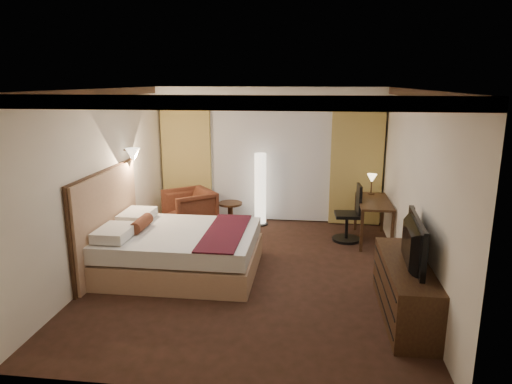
# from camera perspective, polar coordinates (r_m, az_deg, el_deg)

# --- Properties ---
(floor) EXTENTS (4.50, 5.50, 0.01)m
(floor) POSITION_cam_1_polar(r_m,az_deg,el_deg) (6.98, -0.41, -9.99)
(floor) COLOR black
(floor) RESTS_ON ground
(ceiling) EXTENTS (4.50, 5.50, 0.01)m
(ceiling) POSITION_cam_1_polar(r_m,az_deg,el_deg) (6.39, -0.46, 12.76)
(ceiling) COLOR white
(ceiling) RESTS_ON back_wall
(back_wall) EXTENTS (4.50, 0.02, 2.70)m
(back_wall) POSITION_cam_1_polar(r_m,az_deg,el_deg) (9.24, 1.81, 4.65)
(back_wall) COLOR beige
(back_wall) RESTS_ON floor
(left_wall) EXTENTS (0.02, 5.50, 2.70)m
(left_wall) POSITION_cam_1_polar(r_m,az_deg,el_deg) (7.20, -18.49, 1.32)
(left_wall) COLOR beige
(left_wall) RESTS_ON floor
(right_wall) EXTENTS (0.02, 5.50, 2.70)m
(right_wall) POSITION_cam_1_polar(r_m,az_deg,el_deg) (6.65, 19.16, 0.29)
(right_wall) COLOR beige
(right_wall) RESTS_ON floor
(crown_molding) EXTENTS (4.50, 5.50, 0.12)m
(crown_molding) POSITION_cam_1_polar(r_m,az_deg,el_deg) (6.39, -0.45, 12.22)
(crown_molding) COLOR black
(crown_molding) RESTS_ON ceiling
(soffit) EXTENTS (4.50, 0.50, 0.20)m
(soffit) POSITION_cam_1_polar(r_m,az_deg,el_deg) (8.88, 1.72, 12.39)
(soffit) COLOR white
(soffit) RESTS_ON ceiling
(curtain_sheer) EXTENTS (2.48, 0.04, 2.45)m
(curtain_sheer) POSITION_cam_1_polar(r_m,az_deg,el_deg) (9.18, 1.76, 3.96)
(curtain_sheer) COLOR silver
(curtain_sheer) RESTS_ON back_wall
(curtain_left_drape) EXTENTS (1.00, 0.14, 2.45)m
(curtain_left_drape) POSITION_cam_1_polar(r_m,az_deg,el_deg) (9.43, -8.64, 4.07)
(curtain_left_drape) COLOR tan
(curtain_left_drape) RESTS_ON back_wall
(curtain_right_drape) EXTENTS (1.00, 0.14, 2.45)m
(curtain_right_drape) POSITION_cam_1_polar(r_m,az_deg,el_deg) (9.12, 12.44, 3.58)
(curtain_right_drape) COLOR tan
(curtain_right_drape) RESTS_ON back_wall
(wall_sconce) EXTENTS (0.24, 0.24, 0.24)m
(wall_sconce) POSITION_cam_1_polar(r_m,az_deg,el_deg) (7.79, -15.11, 4.49)
(wall_sconce) COLOR white
(wall_sconce) RESTS_ON left_wall
(bed) EXTENTS (2.24, 1.75, 0.66)m
(bed) POSITION_cam_1_polar(r_m,az_deg,el_deg) (6.99, -9.31, -7.25)
(bed) COLOR white
(bed) RESTS_ON floor
(headboard) EXTENTS (0.12, 2.05, 1.50)m
(headboard) POSITION_cam_1_polar(r_m,az_deg,el_deg) (7.25, -18.07, -3.47)
(headboard) COLOR tan
(headboard) RESTS_ON floor
(armchair) EXTENTS (1.14, 1.15, 0.87)m
(armchair) POSITION_cam_1_polar(r_m,az_deg,el_deg) (8.84, -8.34, -2.00)
(armchair) COLOR #502918
(armchair) RESTS_ON floor
(side_table) EXTENTS (0.46, 0.46, 0.51)m
(side_table) POSITION_cam_1_polar(r_m,az_deg,el_deg) (8.92, -3.22, -2.91)
(side_table) COLOR black
(side_table) RESTS_ON floor
(floor_lamp) EXTENTS (0.31, 0.31, 1.45)m
(floor_lamp) POSITION_cam_1_polar(r_m,az_deg,el_deg) (8.99, 0.54, 0.35)
(floor_lamp) COLOR white
(floor_lamp) RESTS_ON floor
(desk) EXTENTS (0.55, 1.24, 0.75)m
(desk) POSITION_cam_1_polar(r_m,az_deg,el_deg) (8.43, 14.39, -3.49)
(desk) COLOR black
(desk) RESTS_ON floor
(desk_lamp) EXTENTS (0.18, 0.18, 0.34)m
(desk_lamp) POSITION_cam_1_polar(r_m,az_deg,el_deg) (8.74, 14.24, 0.83)
(desk_lamp) COLOR #FFD899
(desk_lamp) RESTS_ON desk
(office_chair) EXTENTS (0.53, 0.53, 1.04)m
(office_chair) POSITION_cam_1_polar(r_m,az_deg,el_deg) (8.29, 11.34, -2.56)
(office_chair) COLOR black
(office_chair) RESTS_ON floor
(dresser) EXTENTS (0.50, 1.79, 0.70)m
(dresser) POSITION_cam_1_polar(r_m,az_deg,el_deg) (5.93, 18.07, -11.50)
(dresser) COLOR black
(dresser) RESTS_ON floor
(television) EXTENTS (0.73, 1.18, 0.15)m
(television) POSITION_cam_1_polar(r_m,az_deg,el_deg) (5.68, 18.28, -5.30)
(television) COLOR black
(television) RESTS_ON dresser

